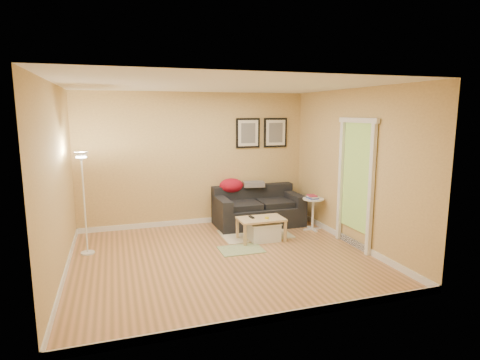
% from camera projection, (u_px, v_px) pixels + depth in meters
% --- Properties ---
extents(floor, '(4.50, 4.50, 0.00)m').
position_uv_depth(floor, '(223.00, 258.00, 6.08)').
color(floor, tan).
rests_on(floor, ground).
extents(ceiling, '(4.50, 4.50, 0.00)m').
position_uv_depth(ceiling, '(222.00, 85.00, 5.64)').
color(ceiling, white).
rests_on(ceiling, wall_back).
extents(wall_back, '(4.50, 0.00, 4.50)m').
position_uv_depth(wall_back, '(195.00, 159.00, 7.73)').
color(wall_back, '#DDB971').
rests_on(wall_back, ground).
extents(wall_front, '(4.50, 0.00, 4.50)m').
position_uv_depth(wall_front, '(275.00, 204.00, 3.98)').
color(wall_front, '#DDB971').
rests_on(wall_front, ground).
extents(wall_left, '(0.00, 4.00, 4.00)m').
position_uv_depth(wall_left, '(57.00, 183.00, 5.18)').
color(wall_left, '#DDB971').
rests_on(wall_left, ground).
extents(wall_right, '(0.00, 4.00, 4.00)m').
position_uv_depth(wall_right, '(353.00, 168.00, 6.54)').
color(wall_right, '#DDB971').
rests_on(wall_right, ground).
extents(baseboard_back, '(4.50, 0.02, 0.10)m').
position_uv_depth(baseboard_back, '(197.00, 221.00, 7.94)').
color(baseboard_back, white).
rests_on(baseboard_back, ground).
extents(baseboard_front, '(4.50, 0.02, 0.10)m').
position_uv_depth(baseboard_front, '(272.00, 318.00, 4.20)').
color(baseboard_front, white).
rests_on(baseboard_front, ground).
extents(baseboard_left, '(0.02, 4.00, 0.10)m').
position_uv_depth(baseboard_left, '(65.00, 272.00, 5.39)').
color(baseboard_left, white).
rests_on(baseboard_left, ground).
extents(baseboard_right, '(0.02, 4.00, 0.10)m').
position_uv_depth(baseboard_right, '(349.00, 240.00, 6.75)').
color(baseboard_right, white).
rests_on(baseboard_right, ground).
extents(sofa, '(1.70, 0.90, 0.75)m').
position_uv_depth(sofa, '(258.00, 206.00, 7.80)').
color(sofa, black).
rests_on(sofa, ground).
extents(red_throw, '(0.48, 0.36, 0.28)m').
position_uv_depth(red_throw, '(231.00, 185.00, 7.87)').
color(red_throw, '#BB1132').
rests_on(red_throw, sofa).
extents(plaid_throw, '(0.45, 0.32, 0.10)m').
position_uv_depth(plaid_throw, '(253.00, 184.00, 7.97)').
color(plaid_throw, '#A2855E').
rests_on(plaid_throw, sofa).
extents(framed_print_left, '(0.50, 0.04, 0.60)m').
position_uv_depth(framed_print_left, '(248.00, 133.00, 7.95)').
color(framed_print_left, black).
rests_on(framed_print_left, wall_back).
extents(framed_print_right, '(0.50, 0.04, 0.60)m').
position_uv_depth(framed_print_right, '(275.00, 133.00, 8.13)').
color(framed_print_right, black).
rests_on(framed_print_right, wall_back).
extents(area_rug, '(1.25, 0.85, 0.01)m').
position_uv_depth(area_rug, '(255.00, 234.00, 7.25)').
color(area_rug, beige).
rests_on(area_rug, ground).
extents(green_runner, '(0.70, 0.50, 0.01)m').
position_uv_depth(green_runner, '(241.00, 250.00, 6.42)').
color(green_runner, '#668C4C').
rests_on(green_runner, ground).
extents(coffee_table, '(0.91, 0.71, 0.40)m').
position_uv_depth(coffee_table, '(261.00, 229.00, 6.89)').
color(coffee_table, tan).
rests_on(coffee_table, ground).
extents(remote_control, '(0.06, 0.16, 0.02)m').
position_uv_depth(remote_control, '(251.00, 217.00, 6.88)').
color(remote_control, black).
rests_on(remote_control, coffee_table).
extents(tape_roll, '(0.07, 0.07, 0.03)m').
position_uv_depth(tape_roll, '(267.00, 218.00, 6.81)').
color(tape_roll, yellow).
rests_on(tape_roll, coffee_table).
extents(storage_bin, '(0.53, 0.39, 0.32)m').
position_uv_depth(storage_bin, '(264.00, 231.00, 6.88)').
color(storage_bin, white).
rests_on(storage_bin, ground).
extents(side_table, '(0.40, 0.40, 0.61)m').
position_uv_depth(side_table, '(313.00, 214.00, 7.48)').
color(side_table, white).
rests_on(side_table, ground).
extents(book_stack, '(0.21, 0.25, 0.07)m').
position_uv_depth(book_stack, '(312.00, 197.00, 7.41)').
color(book_stack, '#324896').
rests_on(book_stack, side_table).
extents(floor_lamp, '(0.21, 0.21, 1.63)m').
position_uv_depth(floor_lamp, '(85.00, 206.00, 6.13)').
color(floor_lamp, white).
rests_on(floor_lamp, ground).
extents(doorway, '(0.12, 1.01, 2.13)m').
position_uv_depth(doorway, '(355.00, 186.00, 6.43)').
color(doorway, white).
rests_on(doorway, ground).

